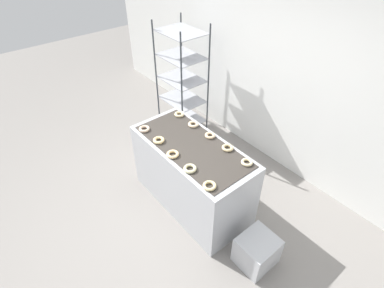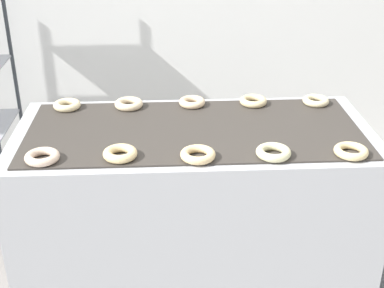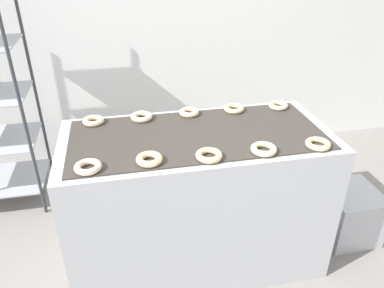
# 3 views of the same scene
# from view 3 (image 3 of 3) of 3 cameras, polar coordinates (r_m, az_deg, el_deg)

# --- Properties ---
(wall_back) EXTENTS (8.00, 0.05, 2.80)m
(wall_back) POSITION_cam_3_polar(r_m,az_deg,el_deg) (3.42, -4.95, 20.15)
(wall_back) COLOR white
(wall_back) RESTS_ON ground_plane
(fryer_machine) EXTENTS (1.56, 0.73, 0.94)m
(fryer_machine) POSITION_cam_3_polar(r_m,az_deg,el_deg) (2.39, 0.75, -8.50)
(fryer_machine) COLOR #B7BABF
(fryer_machine) RESTS_ON ground_plane
(glaze_bin) EXTENTS (0.37, 0.40, 0.37)m
(glaze_bin) POSITION_cam_3_polar(r_m,az_deg,el_deg) (2.95, 22.69, -9.69)
(glaze_bin) COLOR #B7BABF
(glaze_bin) RESTS_ON ground_plane
(donut_near_leftmost) EXTENTS (0.13, 0.13, 0.03)m
(donut_near_leftmost) POSITION_cam_3_polar(r_m,az_deg,el_deg) (1.87, -15.57, -3.38)
(donut_near_leftmost) COLOR beige
(donut_near_leftmost) RESTS_ON fryer_machine
(donut_near_left) EXTENTS (0.13, 0.13, 0.04)m
(donut_near_left) POSITION_cam_3_polar(r_m,az_deg,el_deg) (1.87, -6.52, -2.31)
(donut_near_left) COLOR #F1D08F
(donut_near_left) RESTS_ON fryer_machine
(donut_near_center) EXTENTS (0.14, 0.14, 0.03)m
(donut_near_center) POSITION_cam_3_polar(r_m,az_deg,el_deg) (1.90, 2.63, -1.72)
(donut_near_center) COLOR #F1CD8F
(donut_near_center) RESTS_ON fryer_machine
(donut_near_right) EXTENTS (0.14, 0.14, 0.03)m
(donut_near_right) POSITION_cam_3_polar(r_m,az_deg,el_deg) (1.98, 10.87, -0.76)
(donut_near_right) COLOR beige
(donut_near_right) RESTS_ON fryer_machine
(donut_near_rightmost) EXTENTS (0.13, 0.13, 0.03)m
(donut_near_rightmost) POSITION_cam_3_polar(r_m,az_deg,el_deg) (2.11, 18.64, 0.02)
(donut_near_rightmost) COLOR beige
(donut_near_rightmost) RESTS_ON fryer_machine
(donut_far_leftmost) EXTENTS (0.13, 0.13, 0.03)m
(donut_far_leftmost) POSITION_cam_3_polar(r_m,az_deg,el_deg) (2.33, -14.80, 3.45)
(donut_far_leftmost) COLOR beige
(donut_far_leftmost) RESTS_ON fryer_machine
(donut_far_left) EXTENTS (0.13, 0.13, 0.03)m
(donut_far_left) POSITION_cam_3_polar(r_m,az_deg,el_deg) (2.32, -7.69, 4.14)
(donut_far_left) COLOR beige
(donut_far_left) RESTS_ON fryer_machine
(donut_far_center) EXTENTS (0.13, 0.13, 0.03)m
(donut_far_center) POSITION_cam_3_polar(r_m,az_deg,el_deg) (2.37, -0.43, 4.87)
(donut_far_center) COLOR beige
(donut_far_center) RESTS_ON fryer_machine
(donut_far_right) EXTENTS (0.13, 0.13, 0.03)m
(donut_far_right) POSITION_cam_3_polar(r_m,az_deg,el_deg) (2.43, 6.40, 5.40)
(donut_far_right) COLOR beige
(donut_far_right) RESTS_ON fryer_machine
(donut_far_rightmost) EXTENTS (0.13, 0.13, 0.03)m
(donut_far_rightmost) POSITION_cam_3_polar(r_m,az_deg,el_deg) (2.53, 13.01, 5.74)
(donut_far_rightmost) COLOR beige
(donut_far_rightmost) RESTS_ON fryer_machine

